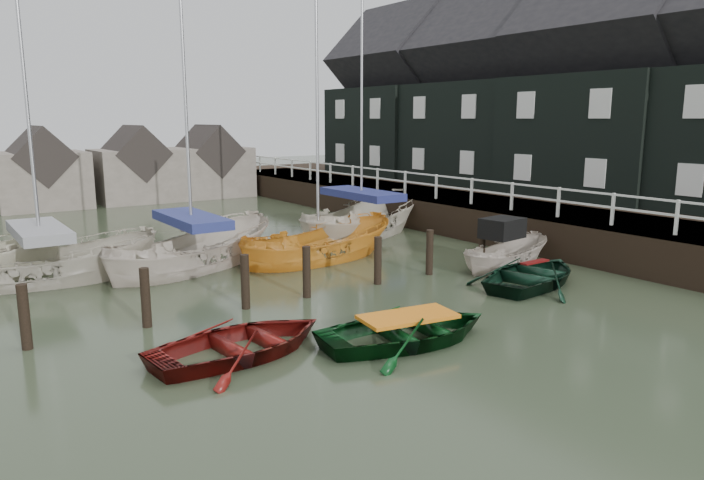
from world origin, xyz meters
TOP-DOWN VIEW (x-y plane):
  - ground at (0.00, 0.00)m, footprint 120.00×120.00m
  - pier at (9.48, 10.00)m, footprint 3.04×32.00m
  - land_strip at (15.00, 10.00)m, footprint 14.00×38.00m
  - quay_houses at (14.99, 8.66)m, footprint 6.52×28.14m
  - mooring_pilings at (-1.11, 3.00)m, footprint 13.72×0.22m
  - far_sheds at (0.83, 26.00)m, footprint 14.00×4.08m
  - rowboat_red at (-4.45, 0.13)m, footprint 4.13×3.14m
  - rowboat_green at (-1.20, -1.23)m, footprint 4.38×3.43m
  - rowboat_dkgreen at (4.94, 0.39)m, footprint 4.80×3.97m
  - motorboat at (5.86, 2.30)m, footprint 4.08×1.97m
  - sailboat_a at (-6.75, 8.87)m, footprint 6.90×3.55m
  - sailboat_b at (-2.41, 8.17)m, footprint 7.23×4.95m
  - sailboat_c at (1.56, 6.83)m, footprint 6.49×3.06m
  - sailboat_d at (5.45, 9.72)m, footprint 7.93×5.36m

SIDE VIEW (x-z plane):
  - ground at x=0.00m, z-range 0.00..0.00m
  - land_strip at x=15.00m, z-range -0.75..0.75m
  - rowboat_red at x=-4.45m, z-range -0.40..0.40m
  - rowboat_green at x=-1.20m, z-range -0.41..0.41m
  - rowboat_dkgreen at x=4.94m, z-range -0.43..0.43m
  - sailboat_c at x=1.56m, z-range -4.92..4.94m
  - sailboat_a at x=-6.75m, z-range -5.38..5.50m
  - sailboat_b at x=-2.41m, z-range -5.73..5.86m
  - sailboat_d at x=5.45m, z-range -6.75..6.87m
  - motorboat at x=5.86m, z-range -1.06..1.29m
  - mooring_pilings at x=-1.11m, z-range -0.40..1.40m
  - pier at x=9.48m, z-range -0.64..2.06m
  - far_sheds at x=0.83m, z-range -0.34..4.06m
  - quay_houses at x=14.99m, z-range 0.68..10.68m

